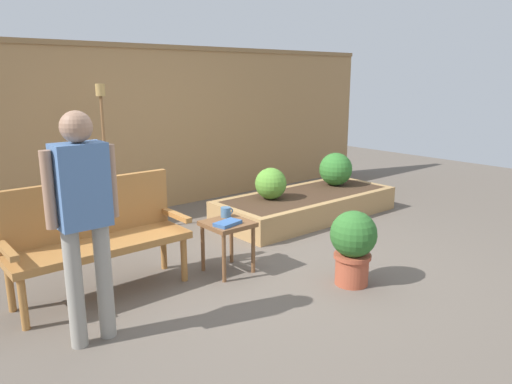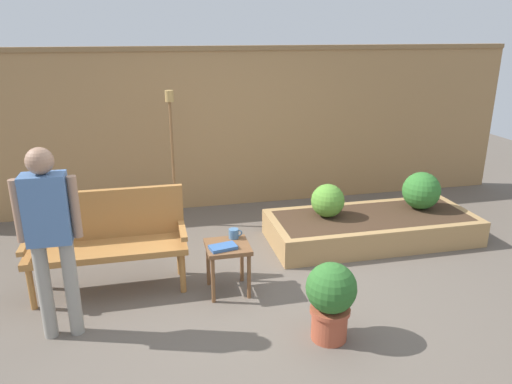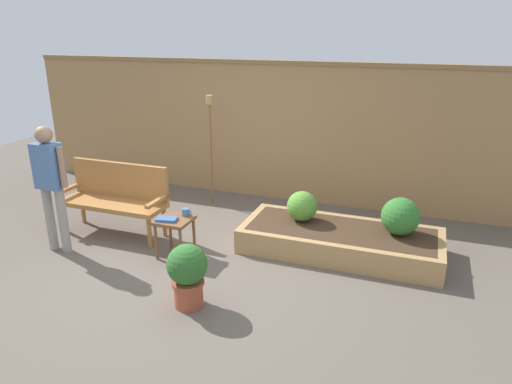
% 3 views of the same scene
% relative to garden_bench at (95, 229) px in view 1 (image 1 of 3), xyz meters
% --- Properties ---
extents(ground_plane, '(14.00, 14.00, 0.00)m').
position_rel_garden_bench_xyz_m(ground_plane, '(1.39, -0.56, -0.54)').
color(ground_plane, '#60564C').
extents(fence_back, '(8.40, 0.14, 2.16)m').
position_rel_garden_bench_xyz_m(fence_back, '(1.39, 2.04, 0.55)').
color(fence_back, '#A37A4C').
rests_on(fence_back, ground_plane).
extents(garden_bench, '(1.44, 0.48, 0.94)m').
position_rel_garden_bench_xyz_m(garden_bench, '(0.00, 0.00, 0.00)').
color(garden_bench, '#A87038').
rests_on(garden_bench, ground_plane).
extents(side_table, '(0.40, 0.40, 0.48)m').
position_rel_garden_bench_xyz_m(side_table, '(1.08, -0.36, -0.15)').
color(side_table, brown).
rests_on(side_table, ground_plane).
extents(cup_on_table, '(0.13, 0.09, 0.09)m').
position_rel_garden_bench_xyz_m(cup_on_table, '(1.16, -0.22, -0.02)').
color(cup_on_table, teal).
rests_on(cup_on_table, side_table).
extents(book_on_table, '(0.26, 0.19, 0.03)m').
position_rel_garden_bench_xyz_m(book_on_table, '(1.02, -0.44, -0.05)').
color(book_on_table, '#38609E').
rests_on(book_on_table, side_table).
extents(potted_boxwood, '(0.40, 0.40, 0.66)m').
position_rel_garden_bench_xyz_m(potted_boxwood, '(1.74, -1.27, -0.17)').
color(potted_boxwood, '#A84C33').
rests_on(potted_boxwood, ground_plane).
extents(raised_planter_bed, '(2.40, 1.00, 0.30)m').
position_rel_garden_bench_xyz_m(raised_planter_bed, '(2.92, 0.43, -0.39)').
color(raised_planter_bed, '#AD8451').
rests_on(raised_planter_bed, ground_plane).
extents(shrub_near_bench, '(0.38, 0.38, 0.38)m').
position_rel_garden_bench_xyz_m(shrub_near_bench, '(2.40, 0.54, -0.05)').
color(shrub_near_bench, brown).
rests_on(shrub_near_bench, raised_planter_bed).
extents(shrub_far_corner, '(0.45, 0.45, 0.45)m').
position_rel_garden_bench_xyz_m(shrub_far_corner, '(3.59, 0.54, -0.02)').
color(shrub_far_corner, brown).
rests_on(shrub_far_corner, raised_planter_bed).
extents(tiki_torch, '(0.10, 0.10, 1.68)m').
position_rel_garden_bench_xyz_m(tiki_torch, '(0.72, 1.43, 0.61)').
color(tiki_torch, brown).
rests_on(tiki_torch, ground_plane).
extents(person_by_bench, '(0.47, 0.20, 1.56)m').
position_rel_garden_bench_xyz_m(person_by_bench, '(-0.34, -0.73, 0.39)').
color(person_by_bench, gray).
rests_on(person_by_bench, ground_plane).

